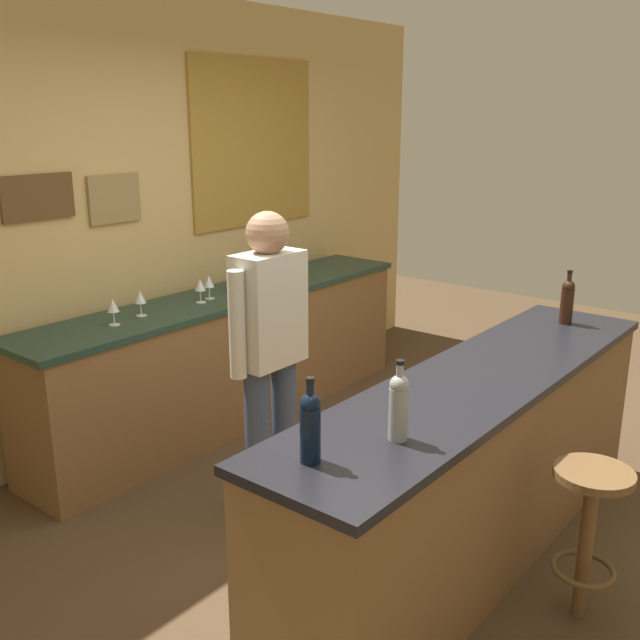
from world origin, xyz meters
TOP-DOWN VIEW (x-y plane):
  - ground_plane at (0.00, 0.00)m, footprint 10.00×10.00m
  - back_wall at (0.02, 2.03)m, footprint 6.00×0.09m
  - bar_counter at (0.00, -0.40)m, footprint 2.71×0.60m
  - side_counter at (0.40, 1.65)m, footprint 3.08×0.56m
  - bartender at (-0.36, 0.57)m, footprint 0.52×0.21m
  - bar_stool at (-0.11, -0.98)m, footprint 0.32×0.32m
  - wine_bottle_a at (-1.13, -0.34)m, footprint 0.07×0.07m
  - wine_bottle_b at (-0.80, -0.47)m, footprint 0.07×0.07m
  - wine_bottle_c at (1.06, -0.38)m, footprint 0.07×0.07m
  - wine_glass_a at (-0.52, 1.62)m, footprint 0.07×0.07m
  - wine_glass_b at (-0.31, 1.66)m, footprint 0.07×0.07m
  - wine_glass_c at (0.13, 1.62)m, footprint 0.07×0.07m
  - wine_glass_d at (0.23, 1.64)m, footprint 0.07×0.07m
  - wine_glass_e at (0.74, 1.67)m, footprint 0.07×0.07m
  - coffee_mug at (0.49, 1.69)m, footprint 0.13×0.08m

SIDE VIEW (x-z plane):
  - ground_plane at x=0.00m, z-range 0.00..0.00m
  - side_counter at x=0.40m, z-range 0.00..0.90m
  - bar_stool at x=-0.11m, z-range 0.12..0.80m
  - bar_counter at x=0.00m, z-range 0.00..0.92m
  - bartender at x=-0.36m, z-range 0.13..1.75m
  - coffee_mug at x=0.49m, z-range 0.90..1.00m
  - wine_glass_a at x=-0.52m, z-range 0.93..1.09m
  - wine_glass_b at x=-0.31m, z-range 0.93..1.09m
  - wine_glass_c at x=0.13m, z-range 0.93..1.09m
  - wine_glass_d at x=0.23m, z-range 0.93..1.09m
  - wine_glass_e at x=0.74m, z-range 0.93..1.09m
  - wine_bottle_a at x=-1.13m, z-range 0.90..1.21m
  - wine_bottle_b at x=-0.80m, z-range 0.90..1.21m
  - wine_bottle_c at x=1.06m, z-range 0.90..1.21m
  - back_wall at x=0.02m, z-range 0.01..2.81m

